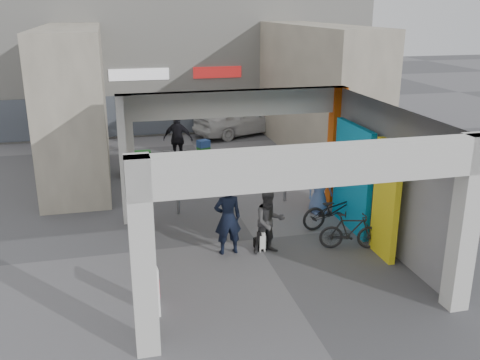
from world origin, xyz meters
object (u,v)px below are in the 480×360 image
object	(u,v)px
man_back_turned	(269,222)
bicycle_rear	(350,231)
man_with_dog	(228,218)
man_elderly	(320,187)
white_van	(240,119)
border_collie	(261,240)
man_crates	(178,139)
bicycle_front	(335,210)
produce_stand	(137,166)
cafe_set	(176,170)

from	to	relation	value
man_back_turned	bicycle_rear	world-z (taller)	man_back_turned
man_with_dog	man_elderly	size ratio (longest dim) A/B	1.18
man_with_dog	white_van	xyz separation A→B (m)	(3.22, 11.93, -0.16)
border_collie	man_crates	distance (m)	7.99
border_collie	man_back_turned	xyz separation A→B (m)	(0.15, -0.17, 0.54)
bicycle_rear	white_van	xyz separation A→B (m)	(0.27, 12.40, 0.28)
bicycle_front	bicycle_rear	size ratio (longest dim) A/B	1.26
produce_stand	bicycle_front	world-z (taller)	bicycle_front
border_collie	bicycle_front	size ratio (longest dim) A/B	0.34
cafe_set	man_crates	world-z (taller)	man_crates
produce_stand	bicycle_rear	bearing A→B (deg)	-52.55
cafe_set	white_van	distance (m)	6.95
man_back_turned	bicycle_front	distance (m)	2.43
man_with_dog	man_back_turned	world-z (taller)	man_with_dog
man_crates	bicycle_front	xyz separation A→B (m)	(3.27, -7.01, -0.45)
bicycle_rear	white_van	distance (m)	12.41
border_collie	man_with_dog	xyz separation A→B (m)	(-0.82, 0.04, 0.64)
white_van	cafe_set	bearing A→B (deg)	127.49
border_collie	man_elderly	world-z (taller)	man_elderly
man_back_turned	bicycle_rear	size ratio (longest dim) A/B	1.05
man_back_turned	white_van	bearing A→B (deg)	74.28
bicycle_front	man_crates	bearing A→B (deg)	19.20
produce_stand	man_with_dog	bearing A→B (deg)	-70.93
border_collie	man_back_turned	size ratio (longest dim) A/B	0.41
cafe_set	white_van	bearing A→B (deg)	57.85
man_elderly	man_with_dog	bearing A→B (deg)	-155.24
man_back_turned	bicycle_rear	xyz separation A→B (m)	(1.99, -0.27, -0.34)
border_collie	bicycle_rear	xyz separation A→B (m)	(2.14, -0.43, 0.19)
man_back_turned	produce_stand	bearing A→B (deg)	105.74
man_with_dog	man_back_turned	distance (m)	0.99
bicycle_front	border_collie	bearing A→B (deg)	105.35
cafe_set	bicycle_rear	size ratio (longest dim) A/B	0.96
border_collie	produce_stand	bearing A→B (deg)	104.70
man_with_dog	produce_stand	bearing A→B (deg)	-78.79
man_with_dog	bicycle_rear	bearing A→B (deg)	167.91
man_with_dog	bicycle_front	bearing A→B (deg)	-167.70
man_back_turned	bicycle_front	size ratio (longest dim) A/B	0.84
produce_stand	man_crates	bearing A→B (deg)	36.90
produce_stand	border_collie	bearing A→B (deg)	-64.82
cafe_set	produce_stand	distance (m)	1.51
border_collie	man_crates	bearing A→B (deg)	91.33
man_crates	bicycle_rear	bearing A→B (deg)	132.64
man_elderly	bicycle_front	size ratio (longest dim) A/B	0.81
cafe_set	bicycle_rear	bearing A→B (deg)	-62.36
man_elderly	man_crates	xyz separation A→B (m)	(-3.25, 5.92, 0.19)
man_elderly	man_back_turned	bearing A→B (deg)	-142.18
man_elderly	white_van	size ratio (longest dim) A/B	0.35
man_elderly	produce_stand	bearing A→B (deg)	127.31
cafe_set	white_van	xyz separation A→B (m)	(3.69, 5.87, 0.42)
cafe_set	man_with_dog	bearing A→B (deg)	-85.60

